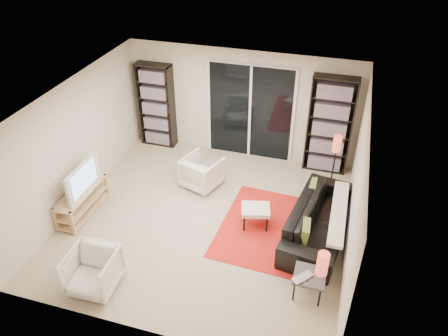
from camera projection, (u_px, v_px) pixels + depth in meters
The scene contains 20 objects.
floor at pixel (206, 219), 8.08m from camera, with size 5.00×5.00×0.00m, color tan.
wall_back at pixel (242, 104), 9.40m from camera, with size 5.00×0.02×2.40m, color beige.
wall_front at pixel (141, 272), 5.42m from camera, with size 5.00×0.02×2.40m, color beige.
wall_left at pixel (76, 144), 8.00m from camera, with size 0.02×5.00×2.40m, color beige.
wall_right at pixel (356, 190), 6.82m from camera, with size 0.02×5.00×2.40m, color beige.
ceiling at pixel (203, 101), 6.74m from camera, with size 5.00×5.00×0.02m, color white.
sliding_door at pixel (250, 112), 9.41m from camera, with size 1.92×0.08×2.16m.
bookshelf_left at pixel (156, 106), 9.85m from camera, with size 0.80×0.30×1.95m.
bookshelf_right at pixel (330, 126), 8.90m from camera, with size 0.90×0.30×2.10m.
tv_stand at pixel (82, 201), 8.11m from camera, with size 0.41×1.27×0.50m.
tv at pixel (78, 178), 7.81m from camera, with size 1.02×0.13×0.58m, color black.
rug at pixel (266, 227), 7.89m from camera, with size 1.58×2.14×0.01m, color red.
sofa at pixel (321, 220), 7.56m from camera, with size 2.27×0.89×0.66m, color black.
armchair_back at pixel (202, 172), 8.79m from camera, with size 0.70×0.72×0.65m, color silver.
armchair_front at pixel (93, 271), 6.58m from camera, with size 0.71×0.73×0.67m, color silver.
ottoman at pixel (256, 210), 7.75m from camera, with size 0.58×0.52×0.40m.
side_table at pixel (310, 277), 6.45m from camera, with size 0.47×0.47×0.40m.
laptop at pixel (305, 280), 6.33m from camera, with size 0.34×0.22×0.03m, color silver.
table_lamp at pixel (323, 264), 6.34m from camera, with size 0.17×0.17×0.39m, color #E85233.
floor_lamp at pixel (336, 150), 8.40m from camera, with size 0.18×0.18×1.20m.
Camera 1 is at (2.07, -5.83, 5.29)m, focal length 35.00 mm.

